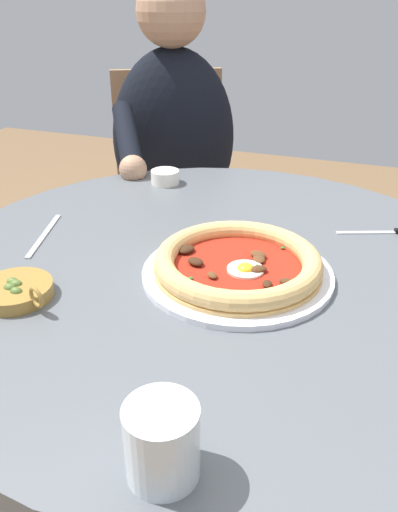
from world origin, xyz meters
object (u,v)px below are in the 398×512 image
(dining_table, at_px, (212,328))
(diner_person, at_px, (175,199))
(cafe_chair_diner, at_px, (172,183))
(ramekin_capers, at_px, (165,176))
(olive_pan, at_px, (16,291))
(fork_utensil, at_px, (44,235))
(pizza_on_plate, at_px, (238,265))
(water_glass, at_px, (162,446))

(dining_table, height_order, diner_person, diner_person)
(diner_person, xyz_separation_m, cafe_chair_diner, (-0.07, 0.13, 0.00))
(ramekin_capers, relative_size, olive_pan, 0.51)
(ramekin_capers, height_order, fork_utensil, ramekin_capers)
(dining_table, xyz_separation_m, cafe_chair_diner, (-0.43, 0.81, -0.04))
(dining_table, bearing_deg, pizza_on_plate, -34.35)
(ramekin_capers, distance_m, fork_utensil, 0.36)
(dining_table, relative_size, cafe_chair_diner, 1.14)
(dining_table, bearing_deg, fork_utensil, -176.64)
(pizza_on_plate, relative_size, ramekin_capers, 4.60)
(pizza_on_plate, xyz_separation_m, diner_person, (-0.41, 0.72, -0.21))
(pizza_on_plate, bearing_deg, ramekin_capers, 128.20)
(fork_utensil, bearing_deg, water_glass, -43.75)
(water_glass, xyz_separation_m, cafe_chair_diner, (-0.52, 1.24, -0.22))
(olive_pan, xyz_separation_m, cafe_chair_diner, (-0.18, 1.03, -0.20))
(diner_person, bearing_deg, fork_utensil, -88.15)
(cafe_chair_diner, bearing_deg, water_glass, -67.26)
(water_glass, bearing_deg, dining_table, 102.36)
(ramekin_capers, xyz_separation_m, diner_person, (-0.12, 0.35, -0.21))
(dining_table, distance_m, diner_person, 0.77)
(olive_pan, distance_m, diner_person, 0.93)
(water_glass, bearing_deg, diner_person, 112.19)
(dining_table, height_order, fork_utensil, fork_utensil)
(dining_table, height_order, water_glass, water_glass)
(water_glass, bearing_deg, cafe_chair_diner, 112.74)
(water_glass, xyz_separation_m, olive_pan, (-0.34, 0.21, -0.02))
(diner_person, relative_size, cafe_chair_diner, 1.32)
(dining_table, height_order, cafe_chair_diner, cafe_chair_diner)
(olive_pan, relative_size, cafe_chair_diner, 0.15)
(pizza_on_plate, distance_m, olive_pan, 0.35)
(pizza_on_plate, distance_m, diner_person, 0.85)
(pizza_on_plate, distance_m, fork_utensil, 0.39)
(ramekin_capers, xyz_separation_m, olive_pan, (-0.01, -0.55, -0.01))
(dining_table, distance_m, water_glass, 0.48)
(ramekin_capers, height_order, diner_person, diner_person)
(diner_person, bearing_deg, olive_pan, -82.82)
(dining_table, relative_size, olive_pan, 7.62)
(water_glass, relative_size, ramekin_capers, 1.20)
(dining_table, xyz_separation_m, olive_pan, (-0.25, -0.22, 0.16))
(ramekin_capers, bearing_deg, water_glass, -66.64)
(water_glass, height_order, cafe_chair_diner, cafe_chair_diner)
(pizza_on_plate, xyz_separation_m, ramekin_capers, (-0.29, 0.37, -0.00))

